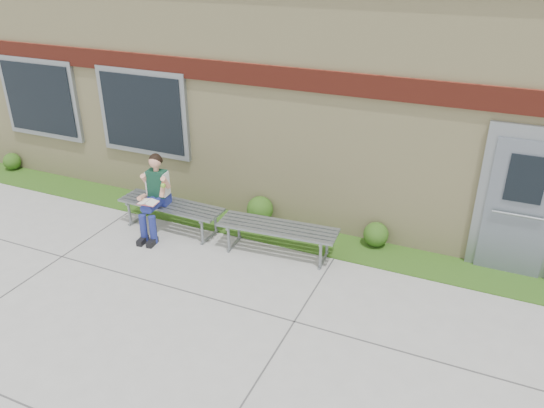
% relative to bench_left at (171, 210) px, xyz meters
% --- Properties ---
extents(ground, '(80.00, 80.00, 0.00)m').
position_rel_bench_left_xyz_m(ground, '(1.89, -2.00, -0.38)').
color(ground, '#9E9E99').
rests_on(ground, ground).
extents(grass_strip, '(16.00, 0.80, 0.02)m').
position_rel_bench_left_xyz_m(grass_strip, '(1.89, 0.60, -0.37)').
color(grass_strip, '#1D4913').
rests_on(grass_strip, ground).
extents(school_building, '(16.20, 6.22, 4.20)m').
position_rel_bench_left_xyz_m(school_building, '(1.89, 3.99, 1.73)').
color(school_building, beige).
rests_on(school_building, ground).
extents(bench_left, '(1.90, 0.58, 0.49)m').
position_rel_bench_left_xyz_m(bench_left, '(0.00, 0.00, 0.00)').
color(bench_left, gray).
rests_on(bench_left, ground).
extents(bench_right, '(1.94, 0.67, 0.49)m').
position_rel_bench_left_xyz_m(bench_right, '(2.00, 0.00, 0.00)').
color(bench_right, gray).
rests_on(bench_right, ground).
extents(girl, '(0.52, 0.84, 1.40)m').
position_rel_bench_left_xyz_m(girl, '(-0.16, -0.21, 0.36)').
color(girl, navy).
rests_on(girl, ground).
extents(shrub_west, '(0.37, 0.37, 0.37)m').
position_rel_bench_left_xyz_m(shrub_west, '(-4.71, 0.85, -0.17)').
color(shrub_west, '#1D4913').
rests_on(shrub_west, grass_strip).
extents(shrub_mid, '(0.47, 0.47, 0.47)m').
position_rel_bench_left_xyz_m(shrub_mid, '(1.29, 0.85, -0.12)').
color(shrub_mid, '#1D4913').
rests_on(shrub_mid, grass_strip).
extents(shrub_east, '(0.41, 0.41, 0.41)m').
position_rel_bench_left_xyz_m(shrub_east, '(3.39, 0.85, -0.15)').
color(shrub_east, '#1D4913').
rests_on(shrub_east, grass_strip).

